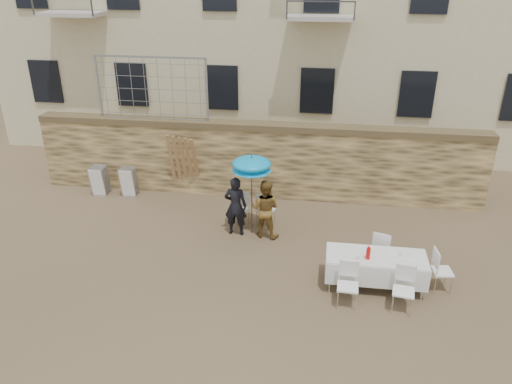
# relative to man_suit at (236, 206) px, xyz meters

# --- Properties ---
(ground) EXTENTS (80.00, 80.00, 0.00)m
(ground) POSITION_rel_man_suit_xyz_m (0.18, -2.58, -0.79)
(ground) COLOR brown
(ground) RESTS_ON ground
(stone_wall) EXTENTS (13.00, 0.50, 2.20)m
(stone_wall) POSITION_rel_man_suit_xyz_m (0.18, 2.42, 0.31)
(stone_wall) COLOR olive
(stone_wall) RESTS_ON ground
(chain_link_fence) EXTENTS (3.20, 0.06, 1.80)m
(chain_link_fence) POSITION_rel_man_suit_xyz_m (-2.82, 2.42, 2.31)
(chain_link_fence) COLOR gray
(chain_link_fence) RESTS_ON stone_wall
(man_suit) EXTENTS (0.58, 0.39, 1.58)m
(man_suit) POSITION_rel_man_suit_xyz_m (0.00, 0.00, 0.00)
(man_suit) COLOR black
(man_suit) RESTS_ON ground
(woman_dress) EXTENTS (0.85, 0.71, 1.54)m
(woman_dress) POSITION_rel_man_suit_xyz_m (0.75, 0.00, -0.02)
(woman_dress) COLOR olive
(woman_dress) RESTS_ON ground
(umbrella) EXTENTS (1.01, 1.01, 1.98)m
(umbrella) POSITION_rel_man_suit_xyz_m (0.40, 0.10, 1.07)
(umbrella) COLOR #3F3F44
(umbrella) RESTS_ON ground
(couple_chair_left) EXTENTS (0.67, 0.67, 0.96)m
(couple_chair_left) POSITION_rel_man_suit_xyz_m (0.00, 0.55, -0.31)
(couple_chair_left) COLOR white
(couple_chair_left) RESTS_ON ground
(couple_chair_right) EXTENTS (0.61, 0.61, 0.96)m
(couple_chair_right) POSITION_rel_man_suit_xyz_m (0.70, 0.55, -0.31)
(couple_chair_right) COLOR white
(couple_chair_right) RESTS_ON ground
(banquet_table) EXTENTS (2.10, 0.85, 0.78)m
(banquet_table) POSITION_rel_man_suit_xyz_m (3.38, -1.83, -0.06)
(banquet_table) COLOR silver
(banquet_table) RESTS_ON ground
(soda_bottle) EXTENTS (0.09, 0.09, 0.26)m
(soda_bottle) POSITION_rel_man_suit_xyz_m (3.18, -1.98, 0.11)
(soda_bottle) COLOR red
(soda_bottle) RESTS_ON banquet_table
(table_chair_front_left) EXTENTS (0.50, 0.50, 0.96)m
(table_chair_front_left) POSITION_rel_man_suit_xyz_m (2.78, -2.58, -0.31)
(table_chair_front_left) COLOR white
(table_chair_front_left) RESTS_ON ground
(table_chair_front_right) EXTENTS (0.54, 0.54, 0.96)m
(table_chair_front_right) POSITION_rel_man_suit_xyz_m (3.88, -2.58, -0.31)
(table_chair_front_right) COLOR white
(table_chair_front_right) RESTS_ON ground
(table_chair_back) EXTENTS (0.60, 0.60, 0.96)m
(table_chair_back) POSITION_rel_man_suit_xyz_m (3.58, -1.03, -0.31)
(table_chair_back) COLOR white
(table_chair_back) RESTS_ON ground
(table_chair_side) EXTENTS (0.53, 0.53, 0.96)m
(table_chair_side) POSITION_rel_man_suit_xyz_m (4.78, -1.73, -0.31)
(table_chair_side) COLOR white
(table_chair_side) RESTS_ON ground
(chair_stack_left) EXTENTS (0.46, 0.55, 0.92)m
(chair_stack_left) POSITION_rel_man_suit_xyz_m (-4.46, 1.95, -0.33)
(chair_stack_left) COLOR white
(chair_stack_left) RESTS_ON ground
(chair_stack_right) EXTENTS (0.46, 0.47, 0.92)m
(chair_stack_right) POSITION_rel_man_suit_xyz_m (-3.56, 1.95, -0.33)
(chair_stack_right) COLOR white
(chair_stack_right) RESTS_ON ground
(wood_planks) EXTENTS (0.70, 0.20, 2.00)m
(wood_planks) POSITION_rel_man_suit_xyz_m (-1.96, 2.02, 0.21)
(wood_planks) COLOR #A37749
(wood_planks) RESTS_ON ground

